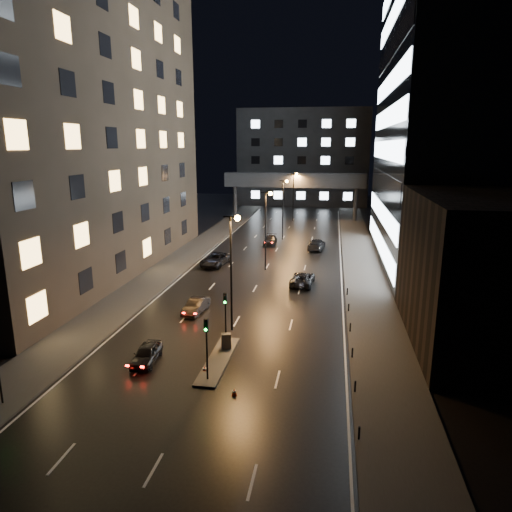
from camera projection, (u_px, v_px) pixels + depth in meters
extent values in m
plane|color=black|center=(277.00, 250.00, 70.61)|extent=(160.00, 160.00, 0.00)
cube|color=#383533|center=(189.00, 253.00, 67.83)|extent=(5.00, 110.00, 0.15)
cube|color=#383533|center=(361.00, 260.00, 63.79)|extent=(5.00, 110.00, 0.15)
cube|color=#2D2319|center=(74.00, 108.00, 54.20)|extent=(15.00, 48.00, 40.00)
cube|color=black|center=(479.00, 271.00, 36.26)|extent=(10.00, 18.00, 12.00)
cube|color=black|center=(472.00, 90.00, 57.42)|extent=(20.00, 36.00, 45.00)
cube|color=#333335|center=(304.00, 158.00, 123.23)|extent=(34.00, 14.00, 25.00)
cube|color=#333335|center=(294.00, 180.00, 97.35)|extent=(30.00, 3.00, 3.00)
cylinder|color=#333335|center=(235.00, 202.00, 100.63)|extent=(0.80, 0.80, 7.00)
cylinder|color=#333335|center=(355.00, 205.00, 96.43)|extent=(0.80, 0.80, 7.00)
cube|color=#383533|center=(218.00, 360.00, 34.14)|extent=(1.60, 8.00, 0.15)
cylinder|color=black|center=(226.00, 325.00, 36.10)|extent=(0.12, 0.12, 3.50)
cube|color=black|center=(225.00, 298.00, 35.58)|extent=(0.28, 0.22, 0.90)
sphere|color=#0CFF33|center=(225.00, 302.00, 35.52)|extent=(0.18, 0.18, 0.18)
cylinder|color=black|center=(207.00, 355.00, 30.84)|extent=(0.12, 0.12, 3.50)
cube|color=black|center=(206.00, 325.00, 30.32)|extent=(0.28, 0.22, 0.90)
sphere|color=#0CFF33|center=(206.00, 330.00, 30.25)|extent=(0.18, 0.18, 0.18)
cylinder|color=black|center=(359.00, 434.00, 24.79)|extent=(0.12, 0.12, 0.90)
cylinder|color=black|center=(355.00, 387.00, 29.58)|extent=(0.12, 0.12, 0.90)
cylinder|color=black|center=(352.00, 354.00, 34.37)|extent=(0.12, 0.12, 0.90)
cylinder|color=black|center=(350.00, 328.00, 39.16)|extent=(0.12, 0.12, 0.90)
cylinder|color=black|center=(349.00, 308.00, 43.95)|extent=(0.12, 0.12, 0.90)
cylinder|color=black|center=(347.00, 292.00, 48.74)|extent=(0.12, 0.12, 0.90)
cylinder|color=black|center=(231.00, 275.00, 38.77)|extent=(0.18, 0.18, 10.00)
cylinder|color=black|center=(230.00, 217.00, 37.59)|extent=(1.20, 0.12, 0.12)
sphere|color=#FF9E38|center=(238.00, 218.00, 37.52)|extent=(0.50, 0.50, 0.50)
cylinder|color=black|center=(266.00, 232.00, 57.94)|extent=(0.18, 0.18, 10.00)
cylinder|color=black|center=(266.00, 193.00, 56.75)|extent=(1.20, 0.12, 0.12)
sphere|color=#FF9E38|center=(270.00, 193.00, 56.68)|extent=(0.50, 0.50, 0.50)
cylinder|color=black|center=(283.00, 210.00, 77.10)|extent=(0.18, 0.18, 10.00)
cylinder|color=black|center=(283.00, 181.00, 75.91)|extent=(1.20, 0.12, 0.12)
sphere|color=#FF9E38|center=(287.00, 181.00, 75.84)|extent=(0.50, 0.50, 0.50)
cylinder|color=black|center=(293.00, 197.00, 96.26)|extent=(0.18, 0.18, 10.00)
cylinder|color=black|center=(294.00, 174.00, 95.08)|extent=(1.20, 0.12, 0.12)
sphere|color=#FF9E38|center=(297.00, 174.00, 95.00)|extent=(0.50, 0.50, 0.50)
imported|color=black|center=(147.00, 354.00, 33.84)|extent=(1.90, 4.09, 1.36)
imported|color=black|center=(196.00, 306.00, 43.87)|extent=(1.87, 4.32, 1.38)
imported|color=black|center=(215.00, 259.00, 61.13)|extent=(3.47, 6.25, 1.66)
imported|color=black|center=(270.00, 240.00, 74.28)|extent=(2.12, 4.88, 1.40)
imported|color=black|center=(303.00, 279.00, 52.65)|extent=(2.85, 5.48, 1.47)
imported|color=black|center=(317.00, 244.00, 70.54)|extent=(2.80, 5.88, 1.65)
cube|color=#444446|center=(226.00, 341.00, 35.89)|extent=(0.86, 0.69, 1.21)
cone|color=#EE3D0C|center=(234.00, 392.00, 29.42)|extent=(0.40, 0.40, 0.48)
cone|color=#FF380D|center=(205.00, 369.00, 32.40)|extent=(0.44, 0.44, 0.47)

